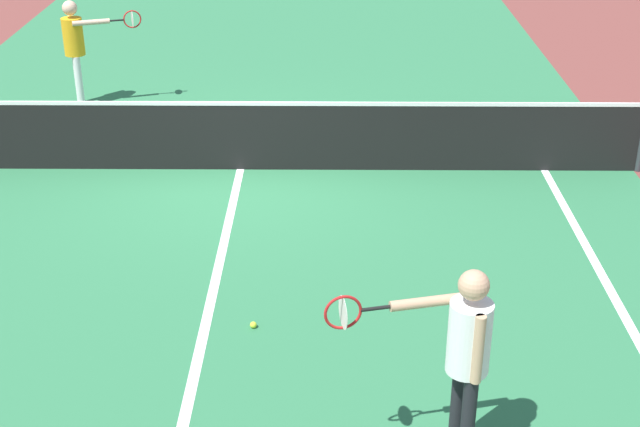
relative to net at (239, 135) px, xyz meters
The scene contains 7 objects.
ground_plane 0.49m from the net, ahead, with size 60.00×60.00×0.00m, color brown.
court_surface_inbounds 0.49m from the net, ahead, with size 10.62×24.40×0.00m, color #2D7247.
line_center_service 3.24m from the net, 90.00° to the right, with size 0.10×6.40×0.01m, color white.
net is the anchor object (origin of this frame).
player_near 6.09m from the net, 68.90° to the right, with size 1.22×0.41×1.66m.
player_far 3.86m from the net, 136.68° to the left, with size 1.22×0.45×1.69m.
tennis_ball_mid_court 3.92m from the net, 83.09° to the right, with size 0.07×0.07×0.07m, color #CCE033.
Camera 1 is at (1.17, -11.10, 4.77)m, focal length 50.13 mm.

